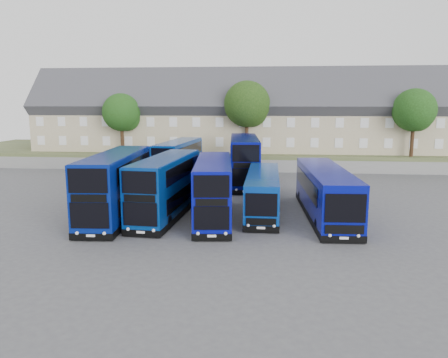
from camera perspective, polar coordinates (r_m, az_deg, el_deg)
ground at (r=31.14m, az=-3.03°, el=-5.87°), size 120.00×120.00×0.00m
retaining_wall at (r=54.36m, az=0.77°, el=1.78°), size 70.00×0.40×1.50m
earth_bank at (r=64.21m, az=1.53°, el=3.27°), size 80.00×20.00×2.00m
terrace_row at (r=59.65m, az=7.09°, el=8.08°), size 66.00×10.40×11.20m
dd_front_left at (r=33.36m, az=-13.90°, el=-0.96°), size 3.48×12.10×4.75m
dd_front_mid at (r=32.99m, az=-7.59°, el=-1.13°), size 3.33×11.37×4.46m
dd_front_right at (r=31.88m, az=-1.37°, el=-1.54°), size 3.58×11.11×4.34m
dd_rear_left at (r=47.21m, az=-5.91°, el=2.20°), size 3.47×11.19×4.38m
dd_rear_right at (r=45.96m, az=2.65°, el=2.34°), size 3.73×12.43×4.88m
coach_east_a at (r=34.07m, az=5.09°, el=-1.85°), size 2.50×11.49×3.13m
coach_east_b at (r=33.53m, az=13.08°, el=-1.84°), size 3.46×13.40×3.63m
tree_west at (r=57.74m, az=-13.10°, el=8.29°), size 4.80×4.80×7.65m
tree_mid at (r=55.26m, az=3.18°, el=9.52°), size 5.76×5.76×9.18m
tree_east at (r=57.47m, az=23.70°, el=8.05°), size 5.12×5.12×8.16m
tree_far at (r=66.06m, az=26.86°, el=8.25°), size 5.44×5.44×8.67m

